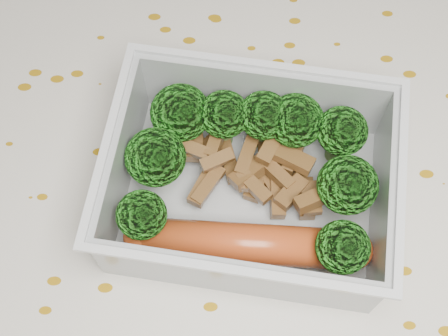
{
  "coord_description": "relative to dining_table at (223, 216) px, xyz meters",
  "views": [
    {
      "loc": [
        0.0,
        -0.18,
        1.14
      ],
      "look_at": [
        0.0,
        -0.01,
        0.78
      ],
      "focal_mm": 50.0,
      "sensor_mm": 36.0,
      "label": 1
    }
  ],
  "objects": [
    {
      "name": "dining_table",
      "position": [
        0.0,
        0.0,
        0.0
      ],
      "size": [
        1.4,
        0.9,
        0.75
      ],
      "color": "brown",
      "rests_on": "ground"
    },
    {
      "name": "meat_pile",
      "position": [
        0.02,
        -0.01,
        0.11
      ],
      "size": [
        0.11,
        0.07,
        0.03
      ],
      "color": "brown",
      "rests_on": "lunch_container"
    },
    {
      "name": "broccoli_florets",
      "position": [
        0.02,
        -0.0,
        0.13
      ],
      "size": [
        0.16,
        0.13,
        0.05
      ],
      "color": "#608C3F",
      "rests_on": "lunch_container"
    },
    {
      "name": "tablecloth",
      "position": [
        0.0,
        0.0,
        0.05
      ],
      "size": [
        1.46,
        0.96,
        0.19
      ],
      "color": "silver",
      "rests_on": "dining_table"
    },
    {
      "name": "lunch_container",
      "position": [
        0.02,
        -0.02,
        0.11
      ],
      "size": [
        0.2,
        0.16,
        0.06
      ],
      "color": "silver",
      "rests_on": "tablecloth"
    },
    {
      "name": "sausage",
      "position": [
        0.02,
        -0.06,
        0.11
      ],
      "size": [
        0.15,
        0.03,
        0.03
      ],
      "color": "#AD4119",
      "rests_on": "lunch_container"
    }
  ]
}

